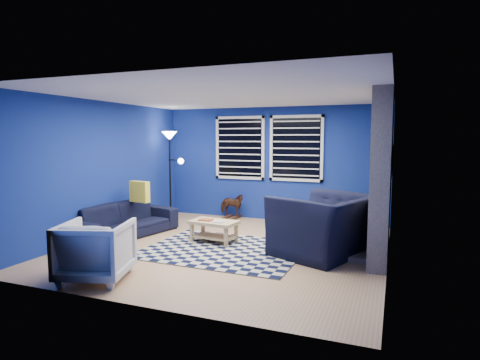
# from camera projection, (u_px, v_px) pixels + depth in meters

# --- Properties ---
(floor) EXTENTS (5.00, 5.00, 0.00)m
(floor) POSITION_uv_depth(u_px,v_px,m) (228.00, 248.00, 6.68)
(floor) COLOR tan
(floor) RESTS_ON ground
(ceiling) EXTENTS (5.00, 5.00, 0.00)m
(ceiling) POSITION_uv_depth(u_px,v_px,m) (227.00, 96.00, 6.42)
(ceiling) COLOR white
(ceiling) RESTS_ON wall_back
(wall_back) EXTENTS (5.00, 0.00, 5.00)m
(wall_back) POSITION_uv_depth(u_px,v_px,m) (272.00, 164.00, 8.87)
(wall_back) COLOR navy
(wall_back) RESTS_ON floor
(wall_left) EXTENTS (0.00, 5.00, 5.00)m
(wall_left) POSITION_uv_depth(u_px,v_px,m) (104.00, 169.00, 7.45)
(wall_left) COLOR navy
(wall_left) RESTS_ON floor
(wall_right) EXTENTS (0.00, 5.00, 5.00)m
(wall_right) POSITION_uv_depth(u_px,v_px,m) (391.00, 179.00, 5.65)
(wall_right) COLOR navy
(wall_right) RESTS_ON floor
(fireplace) EXTENTS (0.65, 2.00, 2.50)m
(fireplace) POSITION_uv_depth(u_px,v_px,m) (381.00, 179.00, 6.17)
(fireplace) COLOR gray
(fireplace) RESTS_ON floor
(window_left) EXTENTS (1.17, 0.06, 1.42)m
(window_left) POSITION_uv_depth(u_px,v_px,m) (240.00, 148.00, 9.07)
(window_left) COLOR black
(window_left) RESTS_ON wall_back
(window_right) EXTENTS (1.17, 0.06, 1.42)m
(window_right) POSITION_uv_depth(u_px,v_px,m) (296.00, 148.00, 8.60)
(window_right) COLOR black
(window_right) RESTS_ON wall_back
(tv) EXTENTS (0.07, 1.00, 0.58)m
(tv) POSITION_uv_depth(u_px,v_px,m) (389.00, 161.00, 7.50)
(tv) COLOR black
(tv) RESTS_ON wall_right
(rug) EXTENTS (2.55, 2.06, 0.02)m
(rug) POSITION_uv_depth(u_px,v_px,m) (224.00, 250.00, 6.54)
(rug) COLOR black
(rug) RESTS_ON floor
(sofa) EXTENTS (2.22, 1.24, 0.61)m
(sofa) POSITION_uv_depth(u_px,v_px,m) (124.00, 220.00, 7.42)
(sofa) COLOR black
(sofa) RESTS_ON floor
(armchair_big) EXTENTS (1.82, 1.72, 0.94)m
(armchair_big) POSITION_uv_depth(u_px,v_px,m) (324.00, 225.00, 6.22)
(armchair_big) COLOR black
(armchair_big) RESTS_ON floor
(armchair_bent) EXTENTS (1.04, 1.05, 0.77)m
(armchair_bent) POSITION_uv_depth(u_px,v_px,m) (96.00, 250.00, 5.15)
(armchair_bent) COLOR gray
(armchair_bent) RESTS_ON floor
(rocking_horse) EXTENTS (0.30, 0.62, 0.51)m
(rocking_horse) POSITION_uv_depth(u_px,v_px,m) (232.00, 205.00, 9.04)
(rocking_horse) COLOR #472D16
(rocking_horse) RESTS_ON floor
(coffee_table) EXTENTS (0.86, 0.55, 0.41)m
(coffee_table) POSITION_uv_depth(u_px,v_px,m) (214.00, 227.00, 6.98)
(coffee_table) COLOR #DAB47A
(coffee_table) RESTS_ON rug
(cabinet) EXTENTS (0.73, 0.63, 0.60)m
(cabinet) POSITION_uv_depth(u_px,v_px,m) (344.00, 215.00, 8.11)
(cabinet) COLOR #DAB47A
(cabinet) RESTS_ON floor
(floor_lamp) EXTENTS (0.54, 0.33, 1.97)m
(floor_lamp) POSITION_uv_depth(u_px,v_px,m) (170.00, 148.00, 8.90)
(floor_lamp) COLOR black
(floor_lamp) RESTS_ON floor
(throw_pillow) EXTENTS (0.43, 0.19, 0.40)m
(throw_pillow) POSITION_uv_depth(u_px,v_px,m) (140.00, 192.00, 7.59)
(throw_pillow) COLOR yellow
(throw_pillow) RESTS_ON sofa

